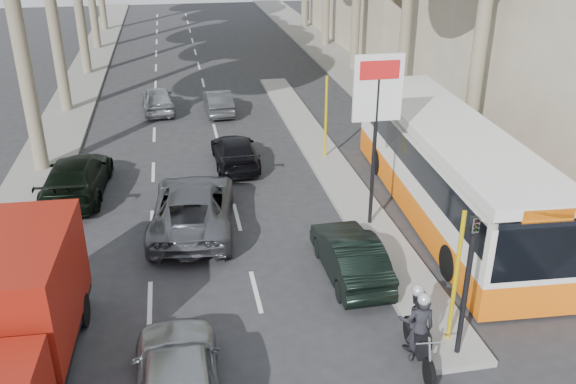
# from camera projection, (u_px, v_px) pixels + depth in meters

# --- Properties ---
(ground) EXTENTS (120.00, 120.00, 0.00)m
(ground) POSITION_uv_depth(u_px,v_px,m) (304.00, 333.00, 14.77)
(ground) COLOR #28282B
(ground) RESTS_ON ground
(sidewalk_right) EXTENTS (3.20, 70.00, 0.12)m
(sidewalk_right) POSITION_uv_depth(u_px,v_px,m) (353.00, 73.00, 38.52)
(sidewalk_right) COLOR gray
(sidewalk_right) RESTS_ON ground
(median_left) EXTENTS (2.40, 64.00, 0.12)m
(median_left) POSITION_uv_depth(u_px,v_px,m) (86.00, 73.00, 38.37)
(median_left) COLOR gray
(median_left) RESTS_ON ground
(traffic_island) EXTENTS (1.50, 26.00, 0.16)m
(traffic_island) POSITION_uv_depth(u_px,v_px,m) (325.00, 158.00, 25.11)
(traffic_island) COLOR gray
(traffic_island) RESTS_ON ground
(billboard) EXTENTS (1.50, 12.10, 5.60)m
(billboard) POSITION_uv_depth(u_px,v_px,m) (376.00, 117.00, 18.24)
(billboard) COLOR yellow
(billboard) RESTS_ON ground
(traffic_light_island) EXTENTS (0.16, 0.41, 3.60)m
(traffic_light_island) POSITION_uv_depth(u_px,v_px,m) (470.00, 264.00, 12.95)
(traffic_light_island) COLOR black
(traffic_light_island) RESTS_ON ground
(silver_hatchback) EXTENTS (1.84, 4.48, 1.52)m
(silver_hatchback) POSITION_uv_depth(u_px,v_px,m) (178.00, 382.00, 12.16)
(silver_hatchback) COLOR #A0A3A8
(silver_hatchback) RESTS_ON ground
(dark_hatchback) EXTENTS (1.44, 3.97, 1.30)m
(dark_hatchback) POSITION_uv_depth(u_px,v_px,m) (350.00, 255.00, 16.88)
(dark_hatchback) COLOR black
(dark_hatchback) RESTS_ON ground
(queue_car_a) EXTENTS (3.10, 5.68, 1.51)m
(queue_car_a) POSITION_uv_depth(u_px,v_px,m) (193.00, 207.00, 19.41)
(queue_car_a) COLOR #54565D
(queue_car_a) RESTS_ON ground
(queue_car_b) EXTENTS (1.74, 4.15, 1.20)m
(queue_car_b) POSITION_uv_depth(u_px,v_px,m) (235.00, 151.00, 24.34)
(queue_car_b) COLOR black
(queue_car_b) RESTS_ON ground
(queue_car_c) EXTENTS (1.81, 3.93, 1.30)m
(queue_car_c) POSITION_uv_depth(u_px,v_px,m) (158.00, 99.00, 30.90)
(queue_car_c) COLOR #A8AAB0
(queue_car_c) RESTS_ON ground
(queue_car_d) EXTENTS (1.38, 3.61, 1.18)m
(queue_car_d) POSITION_uv_depth(u_px,v_px,m) (218.00, 102.00, 30.74)
(queue_car_d) COLOR #46484D
(queue_car_d) RESTS_ON ground
(queue_car_e) EXTENTS (2.32, 5.06, 1.43)m
(queue_car_e) POSITION_uv_depth(u_px,v_px,m) (77.00, 177.00, 21.70)
(queue_car_e) COLOR black
(queue_car_e) RESTS_ON ground
(red_truck) EXTENTS (2.34, 5.66, 2.98)m
(red_truck) POSITION_uv_depth(u_px,v_px,m) (17.00, 311.00, 12.96)
(red_truck) COLOR black
(red_truck) RESTS_ON ground
(city_bus) EXTENTS (3.38, 12.37, 3.22)m
(city_bus) POSITION_uv_depth(u_px,v_px,m) (446.00, 167.00, 19.97)
(city_bus) COLOR orange
(city_bus) RESTS_ON ground
(motorcycle) EXTENTS (0.81, 2.18, 1.85)m
(motorcycle) POSITION_uv_depth(u_px,v_px,m) (417.00, 326.00, 13.69)
(motorcycle) COLOR black
(motorcycle) RESTS_ON ground
(pedestrian_near) EXTENTS (0.81, 1.16, 1.79)m
(pedestrian_near) POSITION_uv_depth(u_px,v_px,m) (489.00, 144.00, 23.88)
(pedestrian_near) COLOR #392F46
(pedestrian_near) RESTS_ON sidewalk_right
(pedestrian_far) EXTENTS (1.01, 0.48, 1.53)m
(pedestrian_far) POSITION_uv_depth(u_px,v_px,m) (449.00, 127.00, 26.20)
(pedestrian_far) COLOR brown
(pedestrian_far) RESTS_ON sidewalk_right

